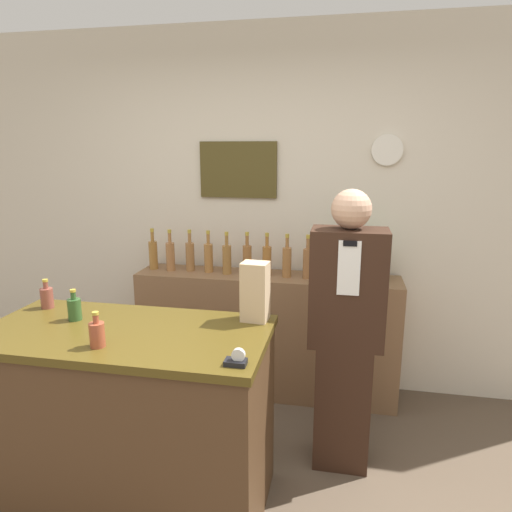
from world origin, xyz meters
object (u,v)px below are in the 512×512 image
Objects in this scene: shopkeeper at (345,334)px; tape_dispenser at (237,360)px; paper_bag at (255,292)px; potted_plant at (361,253)px.

tape_dispenser is at bearing -119.28° from shopkeeper.
shopkeeper is 0.62m from paper_bag.
paper_bag is 0.52m from tape_dispenser.
paper_bag is at bearing -149.28° from shopkeeper.
tape_dispenser is (-0.44, -0.78, 0.18)m from shopkeeper.
potted_plant is 1.17× the size of paper_bag.
potted_plant is 3.96× the size of tape_dispenser.
potted_plant is 1.61m from tape_dispenser.
shopkeeper is at bearing -96.90° from potted_plant.
paper_bag is (-0.46, -0.27, 0.31)m from shopkeeper.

